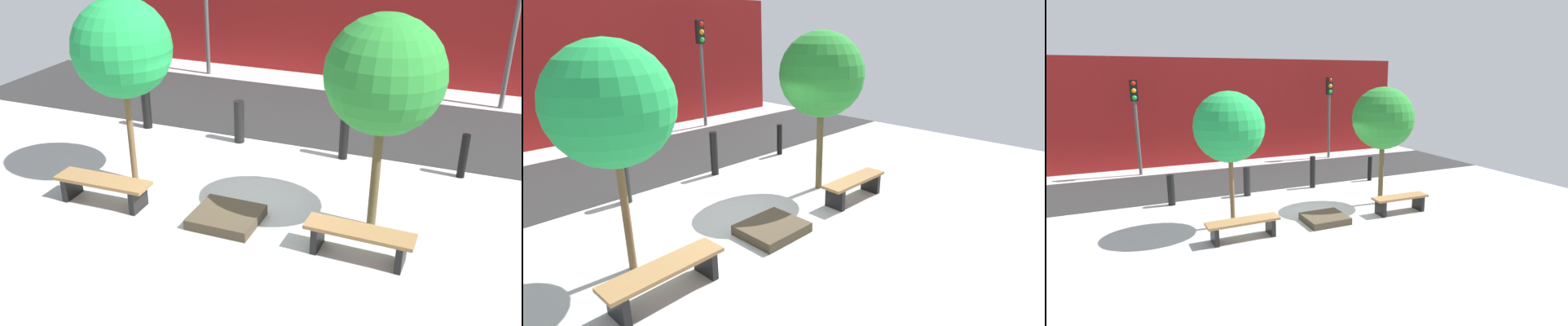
{
  "view_description": "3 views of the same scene",
  "coord_description": "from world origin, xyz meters",
  "views": [
    {
      "loc": [
        3.6,
        -8.47,
        4.99
      ],
      "look_at": [
        0.38,
        -0.39,
        0.89
      ],
      "focal_mm": 40.0,
      "sensor_mm": 36.0,
      "label": 1
    },
    {
      "loc": [
        -4.56,
        -5.6,
        3.55
      ],
      "look_at": [
        0.42,
        -0.86,
        1.2
      ],
      "focal_mm": 28.0,
      "sensor_mm": 36.0,
      "label": 2
    },
    {
      "loc": [
        -4.65,
        -9.94,
        3.76
      ],
      "look_at": [
        -0.15,
        -0.18,
        1.44
      ],
      "focal_mm": 28.0,
      "sensor_mm": 36.0,
      "label": 3
    }
  ],
  "objects": [
    {
      "name": "bollard_left",
      "position": [
        -1.16,
        2.21,
        0.47
      ],
      "size": [
        0.22,
        0.22,
        0.94
      ],
      "primitive_type": "cylinder",
      "color": "black",
      "rests_on": "ground"
    },
    {
      "name": "bollard_right",
      "position": [
        3.47,
        2.21,
        0.44
      ],
      "size": [
        0.15,
        0.15,
        0.87
      ],
      "primitive_type": "cylinder",
      "color": "black",
      "rests_on": "ground"
    },
    {
      "name": "bench_right",
      "position": [
        2.25,
        -1.17,
        0.34
      ],
      "size": [
        1.64,
        0.48,
        0.48
      ],
      "rotation": [
        0.0,
        0.0,
        -0.03
      ],
      "color": "black",
      "rests_on": "ground"
    },
    {
      "name": "ground_plane",
      "position": [
        0.0,
        0.0,
        0.0
      ],
      "size": [
        18.0,
        18.0,
        0.0
      ],
      "primitive_type": "plane",
      "color": "#AEAEAE"
    },
    {
      "name": "bollard_center",
      "position": [
        1.16,
        2.21,
        0.54
      ],
      "size": [
        0.18,
        0.18,
        1.08
      ],
      "primitive_type": "cylinder",
      "color": "black",
      "rests_on": "ground"
    },
    {
      "name": "traffic_light_mid_west",
      "position": [
        4.1,
        6.63,
        2.55
      ],
      "size": [
        0.28,
        0.27,
        3.69
      ],
      "color": "#555555",
      "rests_on": "ground"
    },
    {
      "name": "bench_left",
      "position": [
        -2.25,
        -1.17,
        0.33
      ],
      "size": [
        1.73,
        0.51,
        0.47
      ],
      "rotation": [
        0.0,
        0.0,
        0.03
      ],
      "color": "black",
      "rests_on": "ground"
    },
    {
      "name": "tree_behind_left_bench",
      "position": [
        -2.25,
        -0.21,
        2.53
      ],
      "size": [
        1.74,
        1.74,
        3.41
      ],
      "color": "brown",
      "rests_on": "ground"
    },
    {
      "name": "bollard_far_left",
      "position": [
        -3.47,
        2.21,
        0.46
      ],
      "size": [
        0.21,
        0.21,
        0.92
      ],
      "primitive_type": "cylinder",
      "color": "black",
      "rests_on": "ground"
    },
    {
      "name": "tree_behind_right_bench",
      "position": [
        2.25,
        -0.21,
        2.54
      ],
      "size": [
        1.79,
        1.79,
        3.45
      ],
      "color": "brown",
      "rests_on": "ground"
    },
    {
      "name": "planter_bed",
      "position": [
        0.0,
        -0.97,
        0.09
      ],
      "size": [
        1.08,
        0.98,
        0.18
      ],
      "primitive_type": "cube",
      "color": "#433929",
      "rests_on": "ground"
    },
    {
      "name": "road_strip",
      "position": [
        0.0,
        4.4,
        0.01
      ],
      "size": [
        18.0,
        3.88,
        0.01
      ],
      "primitive_type": "cube",
      "color": "#282828",
      "rests_on": "ground"
    }
  ]
}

